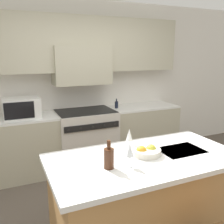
{
  "coord_description": "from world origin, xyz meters",
  "views": [
    {
      "loc": [
        -1.19,
        -1.99,
        1.84
      ],
      "look_at": [
        -0.02,
        0.66,
        1.15
      ],
      "focal_mm": 40.0,
      "sensor_mm": 36.0,
      "label": 1
    }
  ],
  "objects_px": {
    "wine_glass_near": "(130,150)",
    "oil_bottle_on_counter": "(116,105)",
    "microwave": "(22,108)",
    "wine_bottle": "(109,158)",
    "range_stove": "(86,138)",
    "fruit_bowl": "(146,151)",
    "wine_glass_far": "(129,135)"
  },
  "relations": [
    {
      "from": "wine_glass_far",
      "to": "wine_bottle",
      "type": "bearing_deg",
      "value": -138.78
    },
    {
      "from": "microwave",
      "to": "wine_glass_near",
      "type": "height_order",
      "value": "microwave"
    },
    {
      "from": "microwave",
      "to": "fruit_bowl",
      "type": "relative_size",
      "value": 1.85
    },
    {
      "from": "microwave",
      "to": "wine_glass_near",
      "type": "bearing_deg",
      "value": -71.33
    },
    {
      "from": "wine_glass_near",
      "to": "fruit_bowl",
      "type": "relative_size",
      "value": 0.77
    },
    {
      "from": "wine_bottle",
      "to": "oil_bottle_on_counter",
      "type": "relative_size",
      "value": 1.5
    },
    {
      "from": "microwave",
      "to": "wine_glass_far",
      "type": "distance_m",
      "value": 1.91
    },
    {
      "from": "wine_glass_near",
      "to": "oil_bottle_on_counter",
      "type": "xyz_separation_m",
      "value": [
        0.84,
        2.08,
        -0.06
      ]
    },
    {
      "from": "wine_glass_near",
      "to": "fruit_bowl",
      "type": "xyz_separation_m",
      "value": [
        0.26,
        0.16,
        -0.11
      ]
    },
    {
      "from": "microwave",
      "to": "wine_bottle",
      "type": "relative_size",
      "value": 2.1
    },
    {
      "from": "wine_bottle",
      "to": "wine_glass_far",
      "type": "relative_size",
      "value": 1.15
    },
    {
      "from": "wine_bottle",
      "to": "oil_bottle_on_counter",
      "type": "bearing_deg",
      "value": 63.51
    },
    {
      "from": "microwave",
      "to": "wine_glass_far",
      "type": "bearing_deg",
      "value": -62.86
    },
    {
      "from": "microwave",
      "to": "oil_bottle_on_counter",
      "type": "relative_size",
      "value": 3.16
    },
    {
      "from": "wine_bottle",
      "to": "wine_glass_far",
      "type": "distance_m",
      "value": 0.47
    },
    {
      "from": "range_stove",
      "to": "wine_glass_far",
      "type": "distance_m",
      "value": 1.78
    },
    {
      "from": "wine_glass_near",
      "to": "microwave",
      "type": "bearing_deg",
      "value": 108.67
    },
    {
      "from": "wine_glass_near",
      "to": "range_stove",
      "type": "bearing_deg",
      "value": 82.54
    },
    {
      "from": "wine_glass_near",
      "to": "fruit_bowl",
      "type": "distance_m",
      "value": 0.32
    },
    {
      "from": "range_stove",
      "to": "wine_glass_near",
      "type": "xyz_separation_m",
      "value": [
        -0.27,
        -2.03,
        0.58
      ]
    },
    {
      "from": "microwave",
      "to": "fruit_bowl",
      "type": "distance_m",
      "value": 2.12
    },
    {
      "from": "wine_bottle",
      "to": "fruit_bowl",
      "type": "relative_size",
      "value": 0.88
    },
    {
      "from": "fruit_bowl",
      "to": "microwave",
      "type": "bearing_deg",
      "value": 116.73
    },
    {
      "from": "range_stove",
      "to": "wine_bottle",
      "type": "xyz_separation_m",
      "value": [
        -0.44,
        -1.99,
        0.53
      ]
    },
    {
      "from": "microwave",
      "to": "wine_glass_far",
      "type": "xyz_separation_m",
      "value": [
        0.87,
        -1.7,
        -0.02
      ]
    },
    {
      "from": "wine_glass_far",
      "to": "fruit_bowl",
      "type": "relative_size",
      "value": 0.77
    },
    {
      "from": "wine_bottle",
      "to": "wine_glass_near",
      "type": "xyz_separation_m",
      "value": [
        0.17,
        -0.04,
        0.05
      ]
    },
    {
      "from": "range_stove",
      "to": "wine_bottle",
      "type": "distance_m",
      "value": 2.1
    },
    {
      "from": "range_stove",
      "to": "wine_glass_far",
      "type": "bearing_deg",
      "value": -92.96
    },
    {
      "from": "wine_bottle",
      "to": "fruit_bowl",
      "type": "bearing_deg",
      "value": 15.06
    },
    {
      "from": "microwave",
      "to": "wine_glass_near",
      "type": "relative_size",
      "value": 2.42
    },
    {
      "from": "wine_bottle",
      "to": "wine_glass_far",
      "type": "height_order",
      "value": "wine_bottle"
    }
  ]
}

